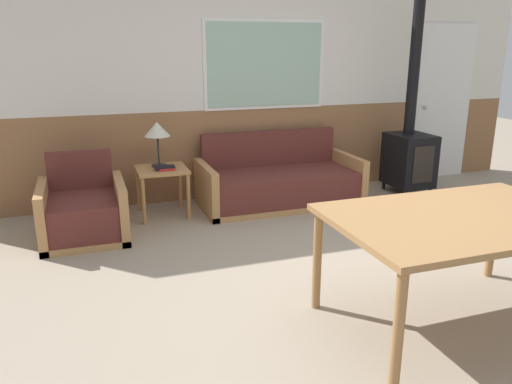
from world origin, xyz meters
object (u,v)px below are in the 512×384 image
object	(u,v)px
side_table	(162,176)
table_lamp	(157,131)
dining_table	(462,225)
wood_stove	(410,147)
armchair	(84,213)
couch	(279,184)

from	to	relation	value
side_table	table_lamp	xyz separation A→B (m)	(-0.01, 0.09, 0.47)
dining_table	wood_stove	distance (m)	3.09
armchair	table_lamp	xyz separation A→B (m)	(0.80, 0.48, 0.66)
side_table	table_lamp	distance (m)	0.47
armchair	dining_table	size ratio (longest dim) A/B	0.51
couch	armchair	world-z (taller)	couch
couch	table_lamp	distance (m)	1.49
couch	armchair	xyz separation A→B (m)	(-2.12, -0.36, -0.00)
armchair	side_table	bearing A→B (deg)	14.66
armchair	dining_table	world-z (taller)	armchair
side_table	wood_stove	distance (m)	2.99
table_lamp	side_table	bearing A→B (deg)	-83.08
armchair	wood_stove	distance (m)	3.81
wood_stove	armchair	bearing A→B (deg)	-175.88
couch	table_lamp	size ratio (longest dim) A/B	3.80
side_table	wood_stove	size ratio (longest dim) A/B	0.22
dining_table	wood_stove	bearing A→B (deg)	59.96
side_table	dining_table	world-z (taller)	dining_table
table_lamp	wood_stove	distance (m)	3.02
couch	side_table	xyz separation A→B (m)	(-1.32, 0.03, 0.19)
side_table	dining_table	size ratio (longest dim) A/B	0.32
table_lamp	wood_stove	xyz separation A→B (m)	(2.99, -0.21, -0.32)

